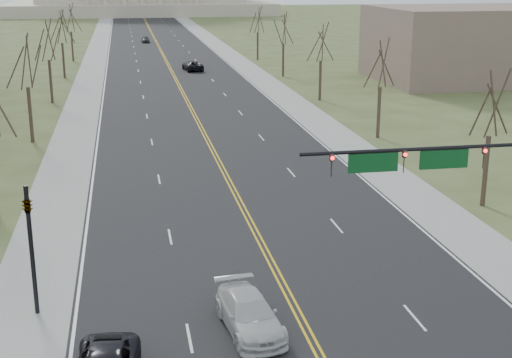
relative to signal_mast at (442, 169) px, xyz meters
name	(u,v)px	position (x,y,z in m)	size (l,w,h in m)	color
road	(165,58)	(-7.45, 96.50, -5.76)	(20.00, 380.00, 0.01)	black
sidewalk_left	(95,59)	(-19.45, 96.50, -5.75)	(4.00, 380.00, 0.03)	gray
sidewalk_right	(232,56)	(4.55, 96.50, -5.75)	(4.00, 380.00, 0.03)	gray
center_line	(165,58)	(-7.45, 96.50, -5.75)	(0.42, 380.00, 0.01)	gold
edge_line_left	(108,59)	(-17.25, 96.50, -5.75)	(0.15, 380.00, 0.01)	silver
edge_line_right	(220,57)	(2.35, 96.50, -5.75)	(0.15, 380.00, 0.01)	silver
signal_mast	(442,169)	(0.00, 0.00, 0.00)	(12.12, 0.44, 7.20)	black
signal_left	(30,236)	(-18.95, 0.00, -2.05)	(0.32, 0.36, 6.00)	black
tree_r_0	(491,107)	(8.05, 10.50, 0.79)	(3.74, 3.74, 8.50)	#3B2A23
tree_r_1	(381,66)	(8.05, 30.50, 0.79)	(3.74, 3.74, 8.50)	#3B2A23
tree_l_1	(26,64)	(-22.95, 34.50, 1.18)	(3.96, 3.96, 9.00)	#3B2A23
tree_r_2	(321,44)	(8.05, 50.50, 0.79)	(3.74, 3.74, 8.50)	#3B2A23
tree_l_2	(48,42)	(-22.95, 54.50, 1.18)	(3.96, 3.96, 9.00)	#3B2A23
tree_r_3	(283,30)	(8.05, 70.50, 0.79)	(3.74, 3.74, 8.50)	#3B2A23
tree_l_3	(61,29)	(-22.95, 74.50, 1.18)	(3.96, 3.96, 9.00)	#3B2A23
tree_r_4	(258,21)	(8.05, 90.50, 0.79)	(3.74, 3.74, 8.50)	#3B2A23
tree_l_4	(70,19)	(-22.95, 94.50, 1.18)	(3.96, 3.96, 9.00)	#3B2A23
bldg_right_mass	(469,44)	(32.55, 62.50, -0.76)	(25.00, 20.00, 10.00)	#6F5E4F
car_sb_inner_second	(249,314)	(-9.85, -3.28, -4.99)	(2.12, 5.22, 1.51)	silver
car_far_nb	(193,66)	(-4.20, 79.20, -5.00)	(2.50, 5.43, 1.51)	black
car_far_sb	(145,39)	(-9.77, 125.01, -5.09)	(1.56, 3.88, 1.32)	#414447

